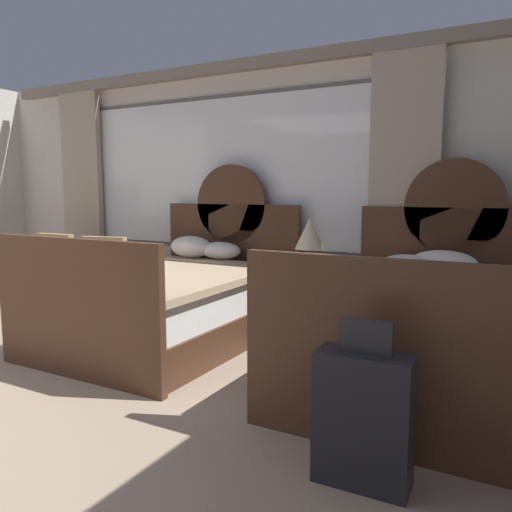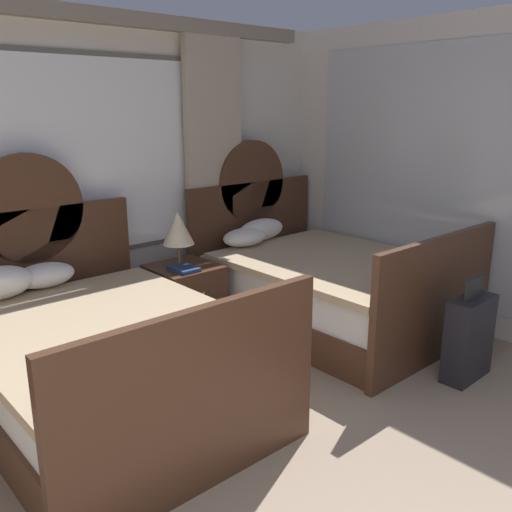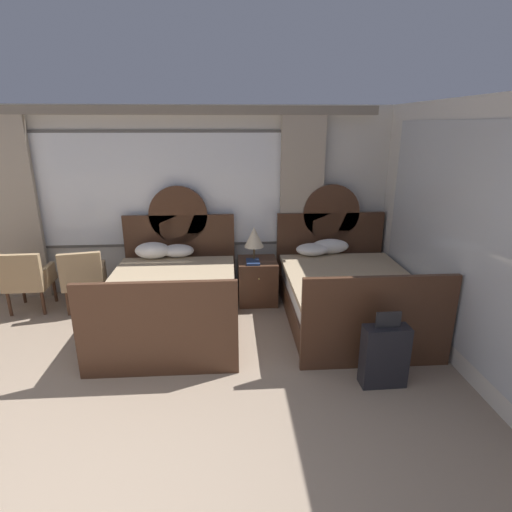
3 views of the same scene
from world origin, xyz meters
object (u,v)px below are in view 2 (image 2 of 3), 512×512
bed_near_mirror (325,285)px  book_on_nightstand (184,269)px  nightstand_between_beds (185,300)px  table_lamp_on_nightstand (178,229)px  bed_near_window (99,356)px  suitcase_on_floor (469,338)px

bed_near_mirror → book_on_nightstand: bed_near_mirror is taller
nightstand_between_beds → book_on_nightstand: size_ratio=2.39×
nightstand_between_beds → bed_near_mirror: bearing=-30.3°
bed_near_mirror → nightstand_between_beds: (-1.11, 0.65, -0.05)m
table_lamp_on_nightstand → book_on_nightstand: 0.34m
bed_near_window → suitcase_on_floor: size_ratio=2.81×
table_lamp_on_nightstand → book_on_nightstand: (-0.02, -0.09, -0.32)m
bed_near_window → bed_near_mirror: size_ratio=1.00×
bed_near_mirror → suitcase_on_floor: bed_near_mirror is taller
bed_near_window → table_lamp_on_nightstand: bed_near_window is taller
bed_near_window → book_on_nightstand: size_ratio=8.44×
nightstand_between_beds → suitcase_on_floor: suitcase_on_floor is taller
suitcase_on_floor → book_on_nightstand: bearing=120.5°
nightstand_between_beds → table_lamp_on_nightstand: size_ratio=1.28×
bed_near_mirror → nightstand_between_beds: size_ratio=3.53×
bed_near_window → table_lamp_on_nightstand: size_ratio=4.52×
book_on_nightstand → suitcase_on_floor: size_ratio=0.33×
bed_near_window → bed_near_mirror: (2.23, -0.00, -0.00)m
bed_near_mirror → table_lamp_on_nightstand: bed_near_mirror is taller
nightstand_between_beds → bed_near_window: bearing=-150.0°
nightstand_between_beds → suitcase_on_floor: size_ratio=0.80×
bed_near_window → book_on_nightstand: bed_near_window is taller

